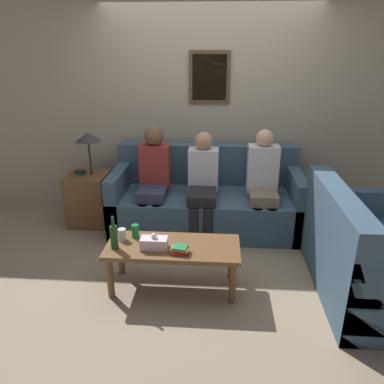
% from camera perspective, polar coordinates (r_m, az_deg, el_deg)
% --- Properties ---
extents(ground_plane, '(16.00, 16.00, 0.00)m').
position_cam_1_polar(ground_plane, '(4.12, 1.85, -8.46)').
color(ground_plane, gray).
extents(wall_back, '(9.00, 0.08, 2.60)m').
position_cam_1_polar(wall_back, '(4.67, 2.60, 12.20)').
color(wall_back, '#9E937F').
rests_on(wall_back, ground_plane).
extents(couch_main, '(2.18, 0.93, 0.93)m').
position_cam_1_polar(couch_main, '(4.47, 2.20, -1.36)').
color(couch_main, '#385166').
rests_on(couch_main, ground_plane).
extents(couch_side, '(0.93, 1.46, 0.93)m').
position_cam_1_polar(couch_side, '(3.64, 25.18, -9.22)').
color(couch_side, '#385166').
rests_on(couch_side, ground_plane).
extents(coffee_table, '(1.17, 0.49, 0.43)m').
position_cam_1_polar(coffee_table, '(3.33, -2.93, -9.04)').
color(coffee_table, brown).
rests_on(coffee_table, ground_plane).
extents(side_table_with_lamp, '(0.46, 0.46, 1.13)m').
position_cam_1_polar(side_table_with_lamp, '(4.70, -15.37, -0.50)').
color(side_table_with_lamp, brown).
rests_on(side_table_with_lamp, ground_plane).
extents(wine_bottle, '(0.07, 0.07, 0.30)m').
position_cam_1_polar(wine_bottle, '(3.26, -11.80, -6.63)').
color(wine_bottle, '#19421E').
rests_on(wine_bottle, coffee_table).
extents(drinking_glass, '(0.07, 0.07, 0.11)m').
position_cam_1_polar(drinking_glass, '(3.41, -10.60, -6.37)').
color(drinking_glass, silver).
rests_on(drinking_glass, coffee_table).
extents(book_stack, '(0.16, 0.13, 0.06)m').
position_cam_1_polar(book_stack, '(3.17, -1.85, -8.78)').
color(book_stack, red).
rests_on(book_stack, coffee_table).
extents(soda_can, '(0.07, 0.07, 0.12)m').
position_cam_1_polar(soda_can, '(3.43, -8.64, -5.90)').
color(soda_can, '#197A38').
rests_on(soda_can, coffee_table).
extents(tissue_box, '(0.23, 0.12, 0.15)m').
position_cam_1_polar(tissue_box, '(3.24, -5.80, -7.73)').
color(tissue_box, silver).
rests_on(tissue_box, coffee_table).
extents(person_left, '(0.34, 0.59, 1.21)m').
position_cam_1_polar(person_left, '(4.28, -5.84, 2.44)').
color(person_left, '#2D334C').
rests_on(person_left, ground_plane).
extents(person_middle, '(0.34, 0.65, 1.16)m').
position_cam_1_polar(person_middle, '(4.21, 1.65, 1.66)').
color(person_middle, black).
rests_on(person_middle, ground_plane).
extents(person_right, '(0.34, 0.57, 1.20)m').
position_cam_1_polar(person_right, '(4.23, 10.76, 1.73)').
color(person_right, '#756651').
rests_on(person_right, ground_plane).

